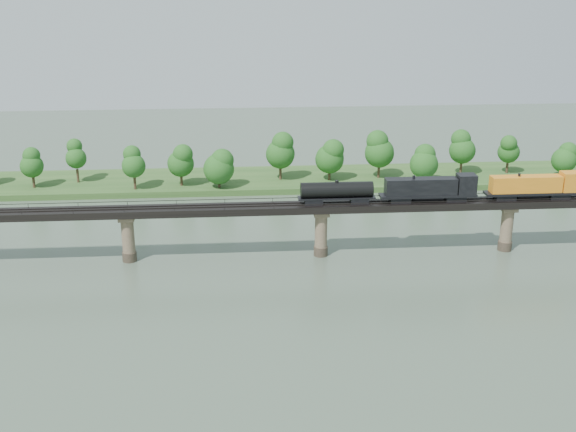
{
  "coord_description": "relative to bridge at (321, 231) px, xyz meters",
  "views": [
    {
      "loc": [
        -17.74,
        -110.88,
        58.02
      ],
      "look_at": [
        -6.95,
        30.0,
        9.0
      ],
      "focal_mm": 45.0,
      "sensor_mm": 36.0,
      "label": 1
    }
  ],
  "objects": [
    {
      "name": "far_bank",
      "position": [
        0.0,
        55.0,
        -4.66
      ],
      "size": [
        300.0,
        24.0,
        1.6
      ],
      "primitive_type": "cube",
      "color": "#2C4F1F",
      "rests_on": "ground"
    },
    {
      "name": "freight_train",
      "position": [
        37.45,
        0.0,
        8.74
      ],
      "size": [
        82.18,
        3.2,
        5.66
      ],
      "color": "black",
      "rests_on": "bridge"
    },
    {
      "name": "far_treeline",
      "position": [
        -8.21,
        50.52,
        3.37
      ],
      "size": [
        289.06,
        17.54,
        13.6
      ],
      "color": "#382619",
      "rests_on": "far_bank"
    },
    {
      "name": "bridge_superstructure",
      "position": [
        0.0,
        0.0,
        6.33
      ],
      "size": [
        220.0,
        4.9,
        0.75
      ],
      "color": "black",
      "rests_on": "bridge"
    },
    {
      "name": "bridge",
      "position": [
        0.0,
        0.0,
        0.0
      ],
      "size": [
        236.0,
        30.0,
        11.5
      ],
      "color": "#473A2D",
      "rests_on": "ground"
    },
    {
      "name": "ground",
      "position": [
        0.0,
        -30.0,
        -5.46
      ],
      "size": [
        400.0,
        400.0,
        0.0
      ],
      "primitive_type": "plane",
      "color": "#3C4D3D",
      "rests_on": "ground"
    }
  ]
}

